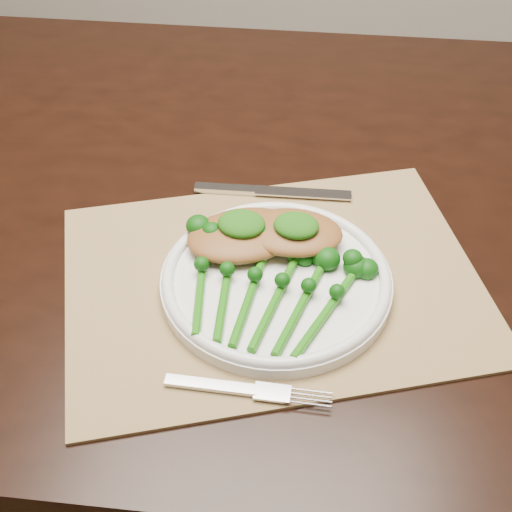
% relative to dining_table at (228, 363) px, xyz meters
% --- Properties ---
extents(dining_table, '(1.66, 1.02, 0.75)m').
position_rel_dining_table_xyz_m(dining_table, '(0.00, 0.00, 0.00)').
color(dining_table, black).
rests_on(dining_table, ground).
extents(placemat, '(0.55, 0.48, 0.00)m').
position_rel_dining_table_xyz_m(placemat, '(0.10, -0.16, 0.37)').
color(placemat, '#96794C').
rests_on(placemat, dining_table).
extents(dinner_plate, '(0.26, 0.26, 0.02)m').
position_rel_dining_table_xyz_m(dinner_plate, '(0.10, -0.17, 0.39)').
color(dinner_plate, white).
rests_on(dinner_plate, placemat).
extents(knife, '(0.20, 0.03, 0.01)m').
position_rel_dining_table_xyz_m(knife, '(0.05, -0.01, 0.38)').
color(knife, silver).
rests_on(knife, placemat).
extents(fork, '(0.16, 0.02, 0.01)m').
position_rel_dining_table_xyz_m(fork, '(0.11, -0.31, 0.38)').
color(fork, silver).
rests_on(fork, placemat).
extents(chicken_fillet_left, '(0.16, 0.14, 0.03)m').
position_rel_dining_table_xyz_m(chicken_fillet_left, '(0.06, -0.12, 0.41)').
color(chicken_fillet_left, brown).
rests_on(chicken_fillet_left, dinner_plate).
extents(chicken_fillet_right, '(0.12, 0.09, 0.02)m').
position_rel_dining_table_xyz_m(chicken_fillet_right, '(0.11, -0.11, 0.41)').
color(chicken_fillet_right, brown).
rests_on(chicken_fillet_right, dinner_plate).
extents(pesto_dollop_left, '(0.05, 0.05, 0.02)m').
position_rel_dining_table_xyz_m(pesto_dollop_left, '(0.05, -0.12, 0.42)').
color(pesto_dollop_left, '#13480A').
rests_on(pesto_dollop_left, chicken_fillet_left).
extents(pesto_dollop_right, '(0.05, 0.04, 0.02)m').
position_rel_dining_table_xyz_m(pesto_dollop_right, '(0.12, -0.12, 0.42)').
color(pesto_dollop_right, '#13480A').
rests_on(pesto_dollop_right, chicken_fillet_right).
extents(broccolini_bundle, '(0.18, 0.19, 0.04)m').
position_rel_dining_table_xyz_m(broccolini_bundle, '(0.09, -0.21, 0.40)').
color(broccolini_bundle, '#1B660D').
rests_on(broccolini_bundle, dinner_plate).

